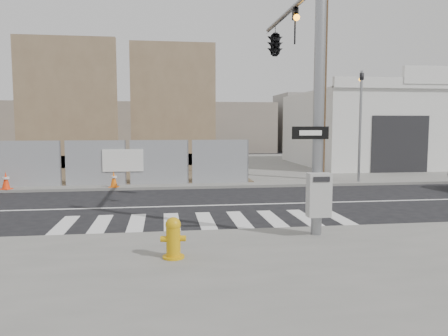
{
  "coord_description": "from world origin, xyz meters",
  "views": [
    {
      "loc": [
        -1.22,
        -14.94,
        2.81
      ],
      "look_at": [
        0.75,
        -0.88,
        1.4
      ],
      "focal_mm": 35.0,
      "sensor_mm": 36.0,
      "label": 1
    }
  ],
  "objects": [
    {
      "name": "far_signal_pole",
      "position": [
        8.0,
        4.6,
        3.48
      ],
      "size": [
        0.16,
        0.2,
        5.6
      ],
      "color": "gray",
      "rests_on": "sidewalk_far"
    },
    {
      "name": "fire_hydrant",
      "position": [
        -1.04,
        -6.25,
        0.53
      ],
      "size": [
        0.53,
        0.52,
        0.84
      ],
      "rotation": [
        0.0,
        0.0,
        -0.19
      ],
      "color": "#CB950B",
      "rests_on": "sidewalk_near"
    },
    {
      "name": "sidewalk_far",
      "position": [
        0.0,
        14.0,
        0.06
      ],
      "size": [
        50.0,
        20.0,
        0.12
      ],
      "primitive_type": "cube",
      "color": "slate",
      "rests_on": "ground"
    },
    {
      "name": "signal_pole",
      "position": [
        2.49,
        -2.05,
        4.78
      ],
      "size": [
        0.96,
        5.87,
        7.0
      ],
      "color": "gray",
      "rests_on": "sidewalk_near"
    },
    {
      "name": "ground",
      "position": [
        0.0,
        0.0,
        0.0
      ],
      "size": [
        100.0,
        100.0,
        0.0
      ],
      "primitive_type": "plane",
      "color": "black",
      "rests_on": "ground"
    },
    {
      "name": "concrete_wall_left",
      "position": [
        -7.0,
        13.08,
        3.38
      ],
      "size": [
        6.0,
        1.3,
        8.0
      ],
      "color": "brown",
      "rests_on": "sidewalk_far"
    },
    {
      "name": "traffic_cone_d",
      "position": [
        -3.34,
        4.22,
        0.46
      ],
      "size": [
        0.45,
        0.45,
        0.7
      ],
      "rotation": [
        0.0,
        0.0,
        -0.33
      ],
      "color": "orange",
      "rests_on": "sidewalk_far"
    },
    {
      "name": "traffic_cone_c",
      "position": [
        -7.74,
        4.22,
        0.48
      ],
      "size": [
        0.49,
        0.49,
        0.74
      ],
      "rotation": [
        0.0,
        0.0,
        -0.36
      ],
      "color": "#FE380D",
      "rests_on": "sidewalk_far"
    },
    {
      "name": "utility_pole_right",
      "position": [
        6.5,
        5.5,
        5.2
      ],
      "size": [
        1.6,
        0.28,
        10.0
      ],
      "color": "#4A3622",
      "rests_on": "sidewalk_far"
    },
    {
      "name": "auto_shop",
      "position": [
        14.0,
        12.97,
        2.54
      ],
      "size": [
        12.0,
        10.2,
        5.95
      ],
      "color": "silver",
      "rests_on": "sidewalk_far"
    },
    {
      "name": "concrete_wall_right",
      "position": [
        -0.5,
        14.08,
        3.38
      ],
      "size": [
        5.5,
        1.3,
        8.0
      ],
      "color": "brown",
      "rests_on": "sidewalk_far"
    }
  ]
}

